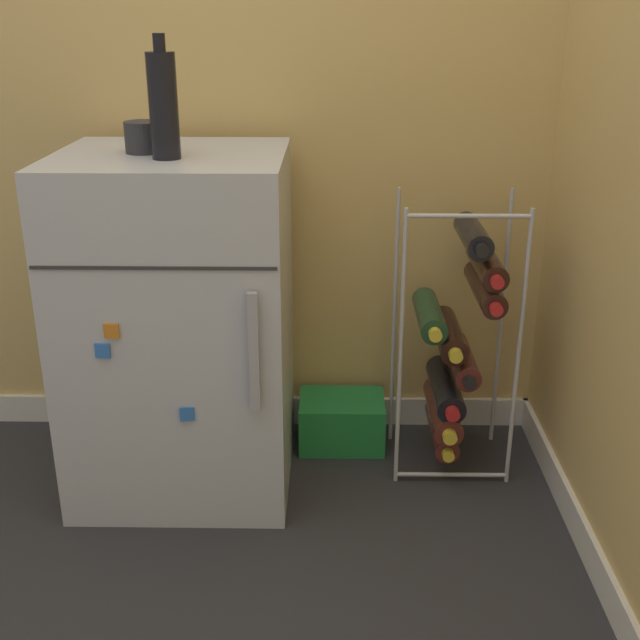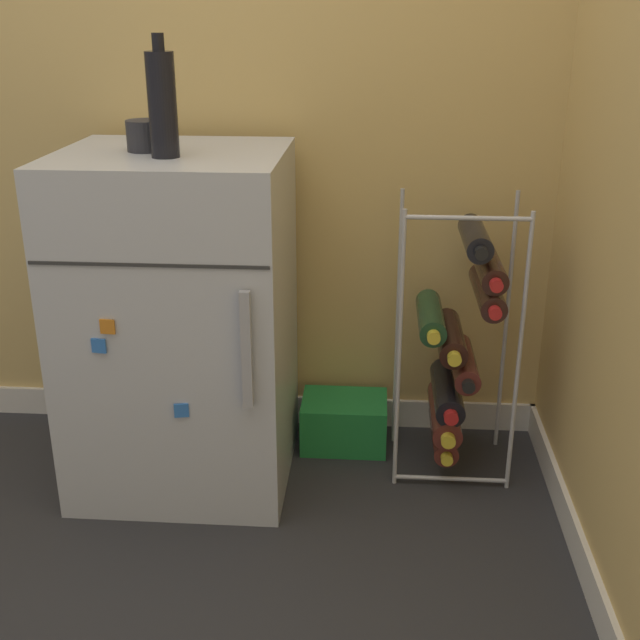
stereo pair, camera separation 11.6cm
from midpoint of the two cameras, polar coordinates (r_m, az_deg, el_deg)
name	(u,v)px [view 1 (the left image)]	position (r m, az deg, el deg)	size (l,w,h in m)	color
ground_plane	(261,541)	(2.11, -5.83, -15.39)	(14.00, 14.00, 0.00)	#28282B
wall_back	(269,14)	(2.34, -5.13, 20.84)	(6.61, 0.07, 2.50)	tan
mini_fridge	(181,325)	(2.19, -11.37, -0.39)	(0.58, 0.55, 0.92)	#B7BABF
wine_rack	(456,343)	(2.27, 8.18, -1.67)	(0.33, 0.33, 0.79)	#B2B2B7
soda_box	(342,421)	(2.47, 0.21, -7.22)	(0.26, 0.19, 0.15)	#1E7F38
fridge_top_cup	(144,137)	(2.08, -14.02, 12.50)	(0.09, 0.09, 0.08)	#28282D
fridge_top_bottle	(163,105)	(1.97, -12.79, 14.71)	(0.07, 0.07, 0.28)	black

